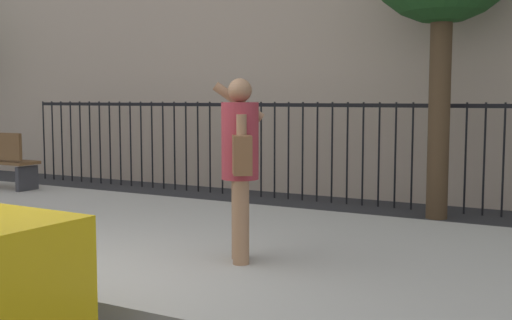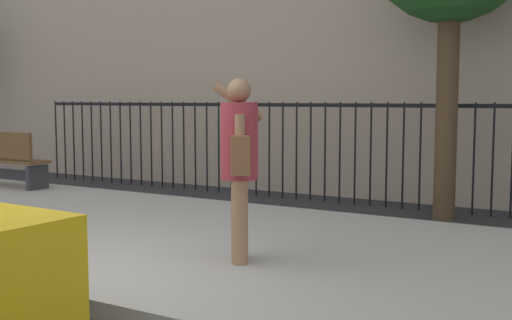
# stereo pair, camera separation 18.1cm
# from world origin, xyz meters

# --- Properties ---
(ground_plane) EXTENTS (60.00, 60.00, 0.00)m
(ground_plane) POSITION_xyz_m (0.00, 0.00, 0.00)
(ground_plane) COLOR #28282B
(sidewalk) EXTENTS (28.00, 4.40, 0.15)m
(sidewalk) POSITION_xyz_m (0.00, 2.20, 0.07)
(sidewalk) COLOR #9E9B93
(sidewalk) RESTS_ON ground
(iron_fence) EXTENTS (12.03, 0.04, 1.60)m
(iron_fence) POSITION_xyz_m (0.00, 5.90, 1.02)
(iron_fence) COLOR black
(iron_fence) RESTS_ON ground
(pedestrian_on_phone) EXTENTS (0.63, 0.72, 1.68)m
(pedestrian_on_phone) POSITION_xyz_m (1.27, 1.51, 1.13)
(pedestrian_on_phone) COLOR #936B4C
(pedestrian_on_phone) RESTS_ON sidewalk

